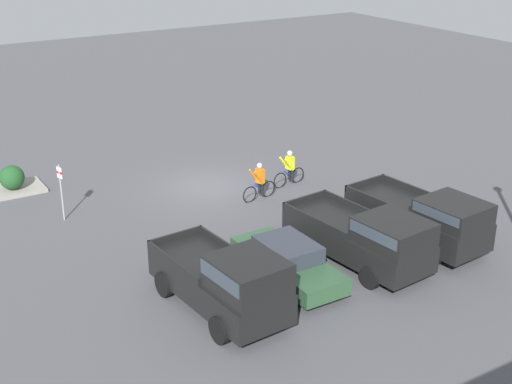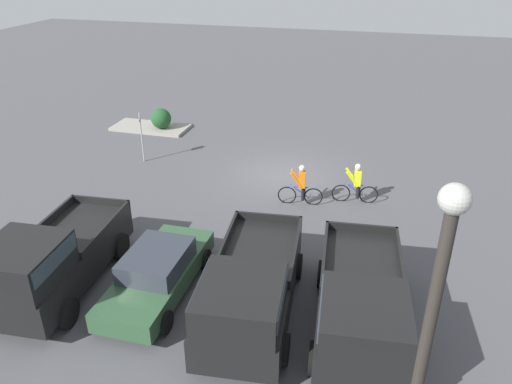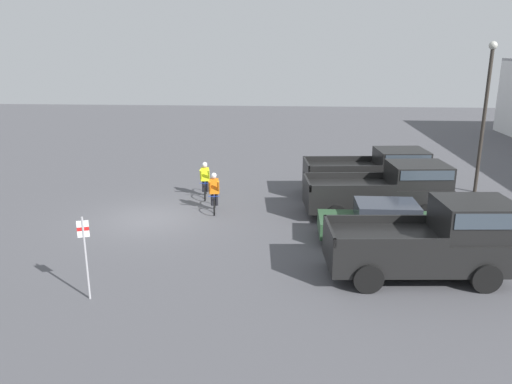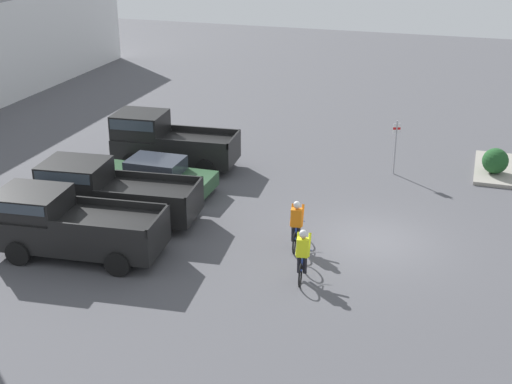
{
  "view_description": "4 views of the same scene",
  "coord_description": "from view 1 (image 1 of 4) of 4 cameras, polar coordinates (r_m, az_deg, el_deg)",
  "views": [
    {
      "loc": [
        13.43,
        25.95,
        11.5
      ],
      "look_at": [
        0.08,
        4.19,
        1.2
      ],
      "focal_mm": 50.0,
      "sensor_mm": 36.0,
      "label": 1
    },
    {
      "loc": [
        -4.02,
        19.13,
        8.98
      ],
      "look_at": [
        0.08,
        4.19,
        1.2
      ],
      "focal_mm": 35.0,
      "sensor_mm": 36.0,
      "label": 2
    },
    {
      "loc": [
        18.14,
        5.47,
        6.42
      ],
      "look_at": [
        0.08,
        4.19,
        1.2
      ],
      "focal_mm": 35.0,
      "sensor_mm": 36.0,
      "label": 3
    },
    {
      "loc": [
        -21.74,
        -2.77,
        10.71
      ],
      "look_at": [
        0.08,
        4.19,
        1.2
      ],
      "focal_mm": 50.0,
      "sensor_mm": 36.0,
      "label": 4
    }
  ],
  "objects": [
    {
      "name": "ground_plane",
      "position": [
        31.4,
        -3.87,
        0.44
      ],
      "size": [
        80.0,
        80.0,
        0.0
      ],
      "primitive_type": "plane",
      "color": "#4C4C51"
    },
    {
      "name": "pickup_truck_0",
      "position": [
        26.29,
        13.36,
        -1.99
      ],
      "size": [
        2.68,
        5.52,
        2.09
      ],
      "color": "black",
      "rests_on": "ground_plane"
    },
    {
      "name": "pickup_truck_1",
      "position": [
        24.45,
        8.85,
        -3.53
      ],
      "size": [
        2.7,
        5.7,
        2.09
      ],
      "color": "black",
      "rests_on": "ground_plane"
    },
    {
      "name": "sedan_0",
      "position": [
        23.45,
        2.54,
        -5.51
      ],
      "size": [
        1.91,
        4.59,
        1.38
      ],
      "color": "#2D5133",
      "rests_on": "ground_plane"
    },
    {
      "name": "pickup_truck_2",
      "position": [
        21.27,
        -2.31,
        -7.08
      ],
      "size": [
        2.54,
        5.31,
        2.3
      ],
      "color": "black",
      "rests_on": "ground_plane"
    },
    {
      "name": "cyclist_0",
      "position": [
        29.72,
        0.28,
        0.85
      ],
      "size": [
        1.71,
        0.51,
        1.63
      ],
      "color": "black",
      "rests_on": "ground_plane"
    },
    {
      "name": "cyclist_1",
      "position": [
        31.3,
        2.69,
        1.94
      ],
      "size": [
        1.76,
        0.51,
        1.61
      ],
      "color": "black",
      "rests_on": "ground_plane"
    },
    {
      "name": "fire_lane_sign",
      "position": [
        28.52,
        -15.34,
        0.4
      ],
      "size": [
        0.12,
        0.29,
        2.3
      ],
      "color": "#9E9EA3",
      "rests_on": "ground_plane"
    },
    {
      "name": "shrub",
      "position": [
        32.21,
        -18.94,
        1.11
      ],
      "size": [
        1.06,
        1.06,
        1.06
      ],
      "color": "#1E4C23",
      "rests_on": "curb_island"
    }
  ]
}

